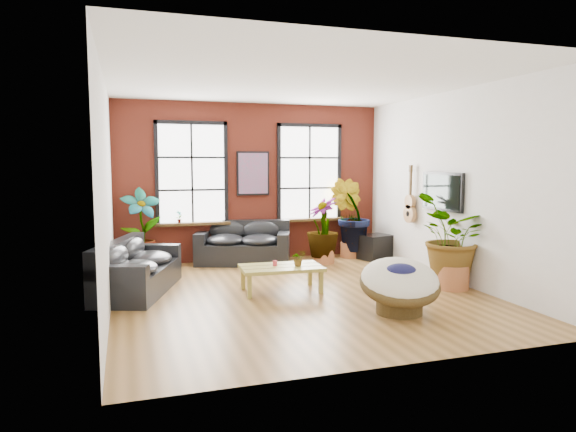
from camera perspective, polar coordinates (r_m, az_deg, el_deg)
name	(u,v)px	position (r m, az deg, el deg)	size (l,w,h in m)	color
room	(296,189)	(8.60, 0.92, 2.99)	(6.04, 6.54, 3.54)	brown
sofa_back	(243,244)	(11.27, -4.97, -3.12)	(2.21, 1.58, 0.92)	black
sofa_left	(135,269)	(9.10, -16.62, -5.66)	(1.61, 2.40, 0.88)	black
coffee_table	(281,269)	(8.76, -0.76, -5.91)	(1.41, 0.86, 0.53)	olive
papasan_chair	(400,283)	(7.68, 12.31, -7.31)	(1.46, 1.47, 0.87)	#483719
poster	(253,173)	(11.51, -3.91, 4.75)	(0.74, 0.06, 0.98)	black
tv_wall_unit	(432,196)	(10.32, 15.74, 2.13)	(0.13, 1.86, 1.20)	black
media_box	(375,247)	(11.83, 9.66, -3.42)	(0.80, 0.73, 0.56)	black
pot_back_left	(145,260)	(11.03, -15.61, -4.70)	(0.57, 0.57, 0.38)	#B06339
pot_back_right	(351,250)	(12.02, 6.98, -3.74)	(0.54, 0.54, 0.35)	#B06339
pot_right_wall	(452,277)	(9.44, 17.74, -6.43)	(0.65, 0.65, 0.42)	#B06339
pot_mid	(324,255)	(11.27, 4.01, -4.40)	(0.54, 0.54, 0.34)	#B06339
floor_plant_back_left	(142,225)	(10.93, -15.93, -0.96)	(0.81, 0.55, 1.54)	#16541E
floor_plant_back_right	(350,215)	(11.93, 6.91, 0.12)	(0.92, 0.74, 1.67)	#16541E
floor_plant_right_wall	(453,237)	(9.34, 17.82, -2.23)	(1.35, 1.17, 1.50)	#16541E
floor_plant_mid	(323,227)	(11.20, 3.86, -1.25)	(0.73, 0.73, 1.30)	#16541E
table_plant	(298,258)	(8.76, 1.16, -4.70)	(0.24, 0.21, 0.26)	#16541E
sill_plant_left	(179,217)	(11.24, -12.01, -0.07)	(0.14, 0.10, 0.27)	#16541E
sill_plant_right	(324,212)	(12.04, 4.07, 0.44)	(0.15, 0.15, 0.27)	#16541E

